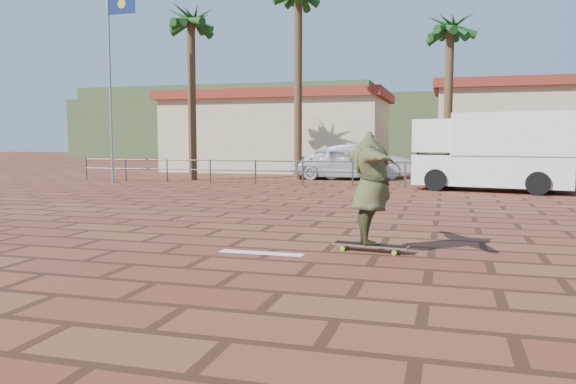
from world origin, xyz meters
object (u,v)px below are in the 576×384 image
object	(u,v)px
campervan	(495,150)
car_white	(359,162)
car_silver	(340,163)
longboard	(370,246)
skateboarder	(371,188)

from	to	relation	value
campervan	car_white	xyz separation A→B (m)	(-5.60, 5.01, -0.65)
campervan	car_silver	bearing A→B (deg)	158.77
longboard	car_white	size ratio (longest dim) A/B	0.27
car_silver	car_white	xyz separation A→B (m)	(0.69, 0.90, 0.04)
longboard	car_white	world-z (taller)	car_white
longboard	campervan	bearing A→B (deg)	85.12
car_silver	car_white	world-z (taller)	car_white
skateboarder	car_silver	distance (m)	16.58
skateboarder	car_silver	size ratio (longest dim) A/B	0.51
skateboarder	car_white	distance (m)	17.33
skateboarder	campervan	world-z (taller)	campervan
campervan	car_white	size ratio (longest dim) A/B	1.18
longboard	skateboarder	world-z (taller)	skateboarder
longboard	car_white	xyz separation A→B (m)	(-2.83, 17.10, 0.68)
campervan	longboard	bearing A→B (deg)	-90.94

